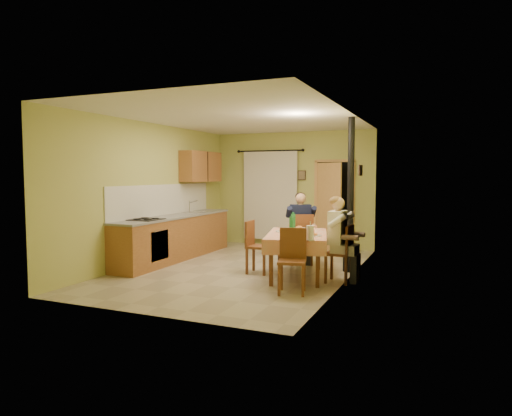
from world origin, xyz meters
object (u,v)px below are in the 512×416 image
at_px(chair_right, 340,265).
at_px(man_far, 301,220).
at_px(stove_flue, 350,216).
at_px(man_right, 339,229).
at_px(chair_near, 292,274).
at_px(chair_far, 301,250).
at_px(chair_left, 258,257).
at_px(dining_table, 297,255).

xyz_separation_m(chair_right, man_far, (-1.05, 1.23, 0.59)).
distance_m(man_far, stove_flue, 1.08).
xyz_separation_m(man_right, stove_flue, (-0.01, 0.94, 0.15)).
relative_size(chair_near, man_far, 0.69).
bearing_deg(chair_far, man_right, -75.28).
relative_size(chair_right, stove_flue, 0.34).
height_order(chair_near, man_right, man_right).
relative_size(man_right, stove_flue, 0.50).
height_order(chair_far, chair_right, chair_far).
bearing_deg(chair_near, stove_flue, -118.23).
relative_size(chair_near, stove_flue, 0.34).
bearing_deg(chair_near, chair_left, -61.01).
relative_size(dining_table, chair_far, 1.86).
distance_m(chair_left, man_far, 1.32).
relative_size(chair_far, man_right, 0.72).
distance_m(chair_right, man_far, 1.72).
bearing_deg(man_right, dining_table, 85.09).
bearing_deg(chair_left, chair_near, 41.27).
bearing_deg(chair_far, stove_flue, -40.76).
height_order(chair_left, stove_flue, stove_flue).
xyz_separation_m(chair_near, man_far, (-0.54, 2.17, 0.59)).
bearing_deg(man_right, chair_right, -90.00).
bearing_deg(man_far, chair_far, -90.00).
relative_size(chair_far, man_far, 0.72).
bearing_deg(chair_right, chair_left, 87.99).
distance_m(chair_near, man_right, 1.21).
xyz_separation_m(chair_left, stove_flue, (1.49, 0.79, 0.74)).
height_order(chair_right, man_far, man_far).
bearing_deg(man_far, chair_near, -101.50).
xyz_separation_m(chair_right, stove_flue, (-0.02, 0.94, 0.74)).
distance_m(chair_right, man_right, 0.59).
bearing_deg(chair_left, chair_right, 83.01).
distance_m(chair_near, stove_flue, 2.07).
distance_m(dining_table, stove_flue, 1.29).
bearing_deg(chair_far, chair_left, -139.11).
bearing_deg(dining_table, chair_near, -90.40).
xyz_separation_m(chair_left, man_far, (0.46, 1.09, 0.59)).
relative_size(chair_left, man_right, 0.68).
height_order(man_far, stove_flue, stove_flue).
height_order(chair_far, man_far, man_far).
bearing_deg(stove_flue, man_far, 164.17).
distance_m(chair_left, stove_flue, 1.84).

